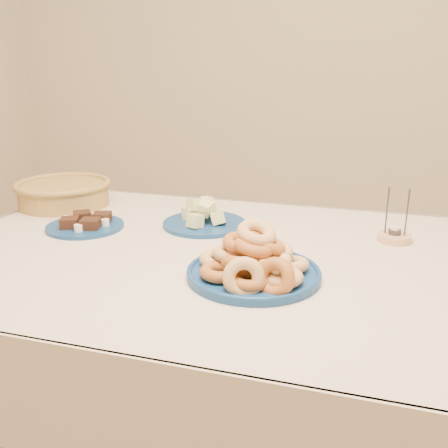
# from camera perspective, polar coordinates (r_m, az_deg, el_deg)

# --- Properties ---
(dining_table) EXTENTS (1.71, 1.11, 0.75)m
(dining_table) POSITION_cam_1_polar(r_m,az_deg,el_deg) (1.44, 0.58, -7.26)
(dining_table) COLOR brown
(dining_table) RESTS_ON ground
(donut_platter) EXTENTS (0.39, 0.39, 0.15)m
(donut_platter) POSITION_cam_1_polar(r_m,az_deg,el_deg) (1.22, 3.46, -4.50)
(donut_platter) COLOR navy
(donut_platter) RESTS_ON dining_table
(melon_plate) EXTENTS (0.32, 0.32, 0.09)m
(melon_plate) POSITION_cam_1_polar(r_m,az_deg,el_deg) (1.63, -2.29, 0.83)
(melon_plate) COLOR navy
(melon_plate) RESTS_ON dining_table
(brownie_plate) EXTENTS (0.30, 0.30, 0.04)m
(brownie_plate) POSITION_cam_1_polar(r_m,az_deg,el_deg) (1.66, -15.55, -0.01)
(brownie_plate) COLOR navy
(brownie_plate) RESTS_ON dining_table
(wicker_basket) EXTENTS (0.36, 0.36, 0.09)m
(wicker_basket) POSITION_cam_1_polar(r_m,az_deg,el_deg) (1.95, -17.86, 3.48)
(wicker_basket) COLOR olive
(wicker_basket) RESTS_ON dining_table
(candle_holder) EXTENTS (0.11, 0.11, 0.16)m
(candle_holder) POSITION_cam_1_polar(r_m,az_deg,el_deg) (1.56, 18.88, -1.35)
(candle_holder) COLOR tan
(candle_holder) RESTS_ON dining_table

